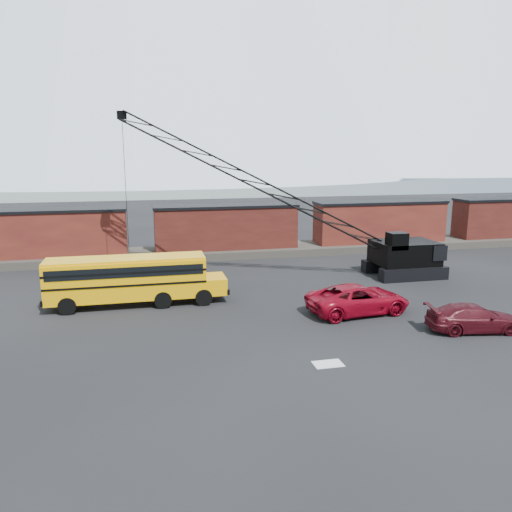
{
  "coord_description": "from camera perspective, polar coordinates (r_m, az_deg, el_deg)",
  "views": [
    {
      "loc": [
        -7.73,
        -24.71,
        9.89
      ],
      "look_at": [
        -0.47,
        7.08,
        3.0
      ],
      "focal_mm": 35.0,
      "sensor_mm": 36.0,
      "label": 1
    }
  ],
  "objects": [
    {
      "name": "ground",
      "position": [
        27.71,
        4.26,
        -9.01
      ],
      "size": [
        160.0,
        160.0,
        0.0
      ],
      "primitive_type": "plane",
      "color": "black",
      "rests_on": "ground"
    },
    {
      "name": "mountain_ridge",
      "position": [
        318.72,
        -11.11,
        26.76
      ],
      "size": [
        800.0,
        340.0,
        240.0
      ],
      "color": "white",
      "rests_on": "ground"
    },
    {
      "name": "gravel_berm",
      "position": [
        48.3,
        -3.4,
        0.52
      ],
      "size": [
        120.0,
        5.0,
        0.7
      ],
      "primitive_type": "cube",
      "color": "#453F38",
      "rests_on": "ground"
    },
    {
      "name": "boxcar_west_near",
      "position": [
        47.97,
        -22.66,
        2.46
      ],
      "size": [
        13.7,
        3.1,
        4.17
      ],
      "color": "#451413",
      "rests_on": "gravel_berm"
    },
    {
      "name": "boxcar_mid",
      "position": [
        47.88,
        -3.43,
        3.35
      ],
      "size": [
        13.7,
        3.1,
        4.17
      ],
      "color": "#4C1B15",
      "rests_on": "gravel_berm"
    },
    {
      "name": "boxcar_east_near",
      "position": [
        52.87,
        13.97,
        3.83
      ],
      "size": [
        13.7,
        3.1,
        4.17
      ],
      "color": "#451413",
      "rests_on": "gravel_berm"
    },
    {
      "name": "snow_patch",
      "position": [
        24.38,
        8.23,
        -12.11
      ],
      "size": [
        1.4,
        0.9,
        0.02
      ],
      "primitive_type": "cube",
      "color": "silver",
      "rests_on": "ground"
    },
    {
      "name": "school_bus",
      "position": [
        33.31,
        -13.94,
        -2.49
      ],
      "size": [
        11.65,
        2.65,
        3.19
      ],
      "color": "#E29B04",
      "rests_on": "ground"
    },
    {
      "name": "red_pickup",
      "position": [
        31.64,
        11.6,
        -4.84
      ],
      "size": [
        6.71,
        3.62,
        1.79
      ],
      "primitive_type": "imported",
      "rotation": [
        0.0,
        0.0,
        1.67
      ],
      "color": "maroon",
      "rests_on": "ground"
    },
    {
      "name": "maroon_suv",
      "position": [
        30.56,
        23.63,
        -6.5
      ],
      "size": [
        5.48,
        2.95,
        1.51
      ],
      "primitive_type": "imported",
      "rotation": [
        0.0,
        0.0,
        1.4
      ],
      "color": "#420B13",
      "rests_on": "ground"
    },
    {
      "name": "crawler_crane",
      "position": [
        38.65,
        0.79,
        8.0
      ],
      "size": [
        24.81,
        6.23,
        12.96
      ],
      "color": "black",
      "rests_on": "ground"
    }
  ]
}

